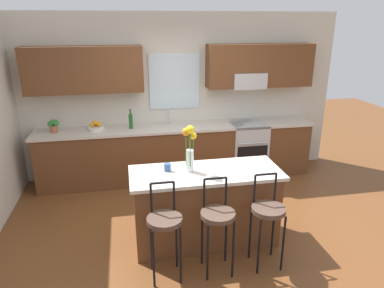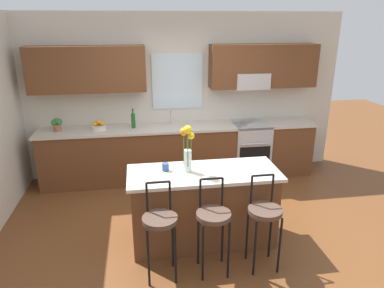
{
  "view_description": "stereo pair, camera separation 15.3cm",
  "coord_description": "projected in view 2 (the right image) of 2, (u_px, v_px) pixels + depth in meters",
  "views": [
    {
      "loc": [
        -0.82,
        -3.85,
        2.57
      ],
      "look_at": [
        0.02,
        0.55,
        1.0
      ],
      "focal_mm": 33.25,
      "sensor_mm": 36.0,
      "label": 1
    },
    {
      "loc": [
        -0.67,
        -3.88,
        2.57
      ],
      "look_at": [
        0.02,
        0.55,
        1.0
      ],
      "focal_mm": 33.25,
      "sensor_mm": 36.0,
      "label": 2
    }
  ],
  "objects": [
    {
      "name": "kitchen_island",
      "position": [
        203.0,
        207.0,
        4.24
      ],
      "size": [
        1.75,
        0.7,
        0.92
      ],
      "color": "brown",
      "rests_on": "ground"
    },
    {
      "name": "sink_faucet",
      "position": [
        171.0,
        116.0,
        5.91
      ],
      "size": [
        0.02,
        0.13,
        0.23
      ],
      "color": "#B7BABC",
      "rests_on": "counter_run"
    },
    {
      "name": "bar_stool_far",
      "position": [
        265.0,
        215.0,
        3.74
      ],
      "size": [
        0.36,
        0.36,
        1.04
      ],
      "color": "black",
      "rests_on": "ground"
    },
    {
      "name": "bottle_olive_oil",
      "position": [
        133.0,
        120.0,
        5.69
      ],
      "size": [
        0.06,
        0.06,
        0.31
      ],
      "color": "#1E5923",
      "rests_on": "counter_run"
    },
    {
      "name": "counter_run",
      "position": [
        180.0,
        152.0,
        5.99
      ],
      "size": [
        4.56,
        0.64,
        0.92
      ],
      "color": "brown",
      "rests_on": "ground"
    },
    {
      "name": "back_wall_assembly",
      "position": [
        179.0,
        87.0,
        5.92
      ],
      "size": [
        5.6,
        0.5,
        2.7
      ],
      "color": "beige",
      "rests_on": "ground"
    },
    {
      "name": "oven_range",
      "position": [
        249.0,
        149.0,
        6.15
      ],
      "size": [
        0.6,
        0.64,
        0.92
      ],
      "color": "#B7BABC",
      "rests_on": "ground"
    },
    {
      "name": "potted_plant_small",
      "position": [
        57.0,
        124.0,
        5.53
      ],
      "size": [
        0.18,
        0.12,
        0.21
      ],
      "color": "#9E5B3D",
      "rests_on": "counter_run"
    },
    {
      "name": "mug_ceramic",
      "position": [
        165.0,
        167.0,
        4.1
      ],
      "size": [
        0.08,
        0.08,
        0.09
      ],
      "primitive_type": "cylinder",
      "color": "#33518C",
      "rests_on": "kitchen_island"
    },
    {
      "name": "fruit_bowl_oranges",
      "position": [
        99.0,
        126.0,
        5.64
      ],
      "size": [
        0.24,
        0.24,
        0.16
      ],
      "color": "silver",
      "rests_on": "counter_run"
    },
    {
      "name": "bar_stool_near",
      "position": [
        160.0,
        223.0,
        3.58
      ],
      "size": [
        0.36,
        0.36,
        1.04
      ],
      "color": "black",
      "rests_on": "ground"
    },
    {
      "name": "ground_plane",
      "position": [
        197.0,
        231.0,
        4.56
      ],
      "size": [
        14.0,
        14.0,
        0.0
      ],
      "primitive_type": "plane",
      "color": "brown"
    },
    {
      "name": "flower_vase",
      "position": [
        187.0,
        145.0,
        3.98
      ],
      "size": [
        0.17,
        0.17,
        0.56
      ],
      "color": "silver",
      "rests_on": "kitchen_island"
    },
    {
      "name": "bar_stool_middle",
      "position": [
        213.0,
        219.0,
        3.66
      ],
      "size": [
        0.36,
        0.36,
        1.04
      ],
      "color": "black",
      "rests_on": "ground"
    }
  ]
}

